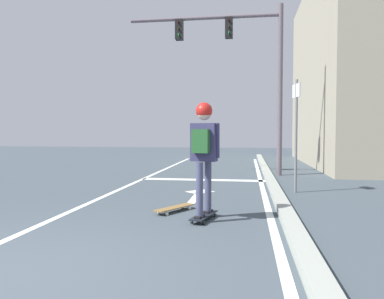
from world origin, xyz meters
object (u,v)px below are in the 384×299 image
Objects in this scene: skater at (204,143)px; street_sign_post at (296,120)px; traffic_signal_mast at (239,55)px; skateboard at (204,216)px; spare_skateboard at (175,208)px.

street_sign_post is (1.76, 2.98, 0.45)m from skater.
skater is 3.49m from street_sign_post.
traffic_signal_mast reaches higher than skater.
skater is 6.93m from traffic_signal_mast.
skateboard is at bearing -93.41° from traffic_signal_mast.
traffic_signal_mast is at bearing 86.59° from skateboard.
street_sign_post is (2.33, 2.44, 1.59)m from spare_skateboard.
skateboard is at bearing -42.87° from spare_skateboard.
street_sign_post is (1.37, -3.41, -2.19)m from traffic_signal_mast.
traffic_signal_mast is at bearing 111.93° from street_sign_post.
spare_skateboard is at bearing 137.13° from skateboard.
skateboard is 0.78m from spare_skateboard.
spare_skateboard is 0.16× the size of traffic_signal_mast.
traffic_signal_mast is 2.11× the size of street_sign_post.
street_sign_post reaches higher than skateboard.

